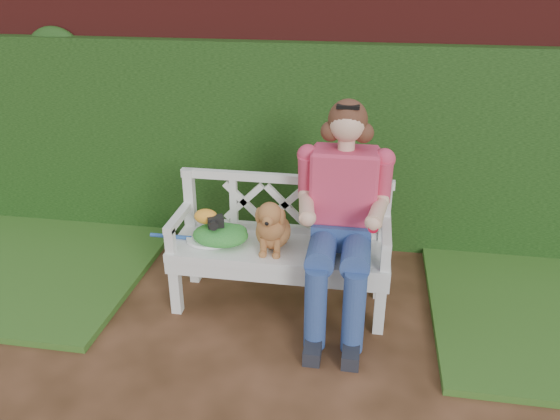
# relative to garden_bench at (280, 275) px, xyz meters

# --- Properties ---
(ground) EXTENTS (60.00, 60.00, 0.00)m
(ground) POSITION_rel_garden_bench_xyz_m (-0.03, -0.65, -0.24)
(ground) COLOR black
(brick_wall) EXTENTS (10.00, 0.30, 2.20)m
(brick_wall) POSITION_rel_garden_bench_xyz_m (-0.03, 1.25, 0.86)
(brick_wall) COLOR #5A1A16
(brick_wall) RESTS_ON ground
(ivy_hedge) EXTENTS (10.00, 0.18, 1.70)m
(ivy_hedge) POSITION_rel_garden_bench_xyz_m (-0.03, 1.03, 0.61)
(ivy_hedge) COLOR #2E5D1F
(ivy_hedge) RESTS_ON ground
(garden_bench) EXTENTS (1.60, 0.65, 0.48)m
(garden_bench) POSITION_rel_garden_bench_xyz_m (0.00, 0.00, 0.00)
(garden_bench) COLOR white
(garden_bench) RESTS_ON ground
(seated_woman) EXTENTS (0.80, 0.97, 1.53)m
(seated_woman) POSITION_rel_garden_bench_xyz_m (0.42, -0.02, 0.52)
(seated_woman) COLOR #DA4647
(seated_woman) RESTS_ON ground
(dog) EXTENTS (0.36, 0.42, 0.39)m
(dog) POSITION_rel_garden_bench_xyz_m (-0.04, -0.05, 0.43)
(dog) COLOR brown
(dog) RESTS_ON garden_bench
(tennis_racket) EXTENTS (0.66, 0.38, 0.03)m
(tennis_racket) POSITION_rel_garden_bench_xyz_m (-0.53, -0.02, 0.26)
(tennis_racket) COLOR white
(tennis_racket) RESTS_ON garden_bench
(green_bag) EXTENTS (0.46, 0.40, 0.13)m
(green_bag) POSITION_rel_garden_bench_xyz_m (-0.41, -0.03, 0.31)
(green_bag) COLOR #178A29
(green_bag) RESTS_ON garden_bench
(camera_item) EXTENTS (0.13, 0.12, 0.07)m
(camera_item) POSITION_rel_garden_bench_xyz_m (-0.44, -0.04, 0.41)
(camera_item) COLOR black
(camera_item) RESTS_ON green_bag
(baseball_glove) EXTENTS (0.19, 0.16, 0.10)m
(baseball_glove) POSITION_rel_garden_bench_xyz_m (-0.52, -0.00, 0.42)
(baseball_glove) COLOR orange
(baseball_glove) RESTS_ON green_bag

